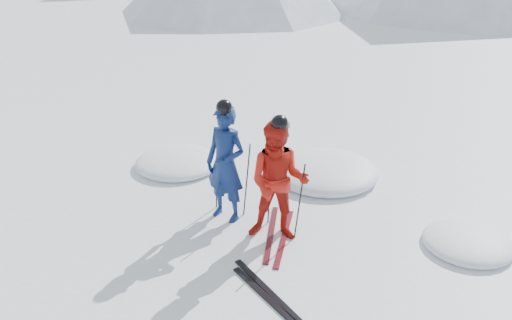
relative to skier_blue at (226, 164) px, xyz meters
The scene contains 12 objects.
ground 2.39m from the skier_blue, ahead, with size 160.00×160.00×0.00m, color white.
skier_blue is the anchor object (origin of this frame).
skier_red 1.05m from the skier_blue, ahead, with size 0.95×0.74×1.96m, color #B7180E.
pole_blue_left 0.47m from the skier_blue, 153.43° to the left, with size 0.02×0.02×1.33m, color black.
pole_blue_right 0.49m from the skier_blue, 45.00° to the left, with size 0.02×0.02×1.33m, color black.
pole_red_left 0.84m from the skier_blue, 13.06° to the left, with size 0.02×0.02×1.31m, color black.
pole_red_right 1.39m from the skier_blue, ahead, with size 0.02×0.02×1.31m, color black.
ski_worn_left 1.35m from the skier_blue, ahead, with size 0.09×1.70×0.03m, color black.
ski_worn_right 1.52m from the skier_blue, ahead, with size 0.09×1.70×0.03m, color black.
ski_loose_a 2.36m from the skier_blue, 39.62° to the right, with size 0.09×1.70×0.03m, color black.
ski_loose_b 2.52m from the skier_blue, 40.90° to the right, with size 0.09×1.70×0.03m, color black.
snow_lumps 2.10m from the skier_blue, 79.33° to the left, with size 7.29×3.10×0.46m.
Camera 1 is at (2.54, -6.26, 4.73)m, focal length 38.00 mm.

